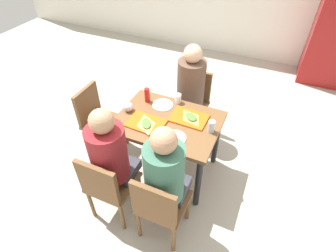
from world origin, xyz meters
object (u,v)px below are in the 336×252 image
(chair_left_end, at_px, (97,116))
(plastic_cup_b, at_px, (156,138))
(plastic_cup_a, at_px, (178,99))
(chair_far_side, at_px, (193,99))
(tray_red_near, at_px, (146,123))
(paper_plate_near_edge, at_px, (174,138))
(person_far_side, at_px, (190,88))
(chair_near_right, at_px, (159,206))
(soda_can, at_px, (212,126))
(main_table, at_px, (168,129))
(paper_plate_center, at_px, (163,105))
(person_in_red, at_px, (112,155))
(pizza_slice_a, at_px, (146,124))
(pizza_slice_b, at_px, (191,117))
(chair_near_left, at_px, (107,185))
(foil_bundle, at_px, (128,107))
(person_in_brown_jacket, at_px, (166,174))
(tray_red_far, at_px, (189,118))
(condiment_bottle, at_px, (147,95))

(chair_left_end, bearing_deg, plastic_cup_b, -19.07)
(plastic_cup_a, bearing_deg, chair_far_side, 86.69)
(chair_left_end, distance_m, tray_red_near, 0.77)
(chair_far_side, relative_size, paper_plate_near_edge, 3.77)
(person_far_side, xyz_separation_m, paper_plate_near_edge, (0.15, -0.82, 0.00))
(chair_near_right, xyz_separation_m, soda_can, (0.18, 0.78, 0.30))
(main_table, distance_m, paper_plate_center, 0.28)
(person_in_red, relative_size, pizza_slice_a, 4.83)
(chair_near_right, distance_m, chair_far_side, 1.54)
(person_far_side, bearing_deg, pizza_slice_b, -68.62)
(chair_near_right, bearing_deg, main_table, 108.57)
(chair_far_side, xyz_separation_m, soda_can, (0.43, -0.74, 0.30))
(person_far_side, bearing_deg, chair_near_left, -100.49)
(chair_left_end, xyz_separation_m, foil_bundle, (0.46, -0.02, 0.29))
(chair_near_right, bearing_deg, pizza_slice_b, 93.75)
(soda_can, bearing_deg, person_in_brown_jacket, -105.64)
(pizza_slice_b, bearing_deg, chair_near_left, -117.42)
(paper_plate_near_edge, xyz_separation_m, pizza_slice_a, (-0.31, 0.05, 0.02))
(tray_red_far, distance_m, paper_plate_near_edge, 0.32)
(paper_plate_center, bearing_deg, paper_plate_near_edge, -53.38)
(chair_left_end, bearing_deg, pizza_slice_a, -11.90)
(person_in_red, xyz_separation_m, plastic_cup_a, (0.23, 0.94, 0.05))
(chair_far_side, xyz_separation_m, pizza_slice_a, (-0.16, -0.91, 0.27))
(main_table, relative_size, chair_left_end, 1.23)
(tray_red_near, relative_size, foil_bundle, 3.60)
(soda_can, bearing_deg, person_in_red, -137.20)
(chair_far_side, distance_m, plastic_cup_a, 0.53)
(chair_far_side, height_order, tray_red_near, chair_far_side)
(chair_left_end, relative_size, tray_red_near, 2.31)
(main_table, xyz_separation_m, condiment_bottle, (-0.33, 0.21, 0.19))
(person_far_side, height_order, condiment_bottle, person_far_side)
(soda_can, xyz_separation_m, foil_bundle, (-0.87, -0.04, -0.01))
(tray_red_near, bearing_deg, soda_can, 13.75)
(plastic_cup_b, relative_size, foil_bundle, 1.00)
(chair_far_side, distance_m, person_in_brown_jacket, 1.42)
(person_far_side, relative_size, foil_bundle, 12.40)
(pizza_slice_a, bearing_deg, tray_red_far, 38.14)
(tray_red_near, relative_size, pizza_slice_a, 1.40)
(person_in_red, relative_size, condiment_bottle, 7.75)
(paper_plate_center, xyz_separation_m, soda_can, (0.59, -0.19, 0.06))
(soda_can, bearing_deg, person_far_side, 125.84)
(soda_can, bearing_deg, pizza_slice_a, -163.76)
(main_table, xyz_separation_m, tray_red_near, (-0.18, -0.13, 0.12))
(plastic_cup_a, bearing_deg, person_in_red, -103.76)
(chair_near_right, distance_m, tray_red_near, 0.80)
(person_in_red, height_order, tray_red_far, person_in_red)
(paper_plate_center, bearing_deg, plastic_cup_b, -71.19)
(paper_plate_center, height_order, condiment_bottle, condiment_bottle)
(chair_near_right, distance_m, pizza_slice_b, 0.91)
(condiment_bottle, bearing_deg, foil_bundle, -114.43)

